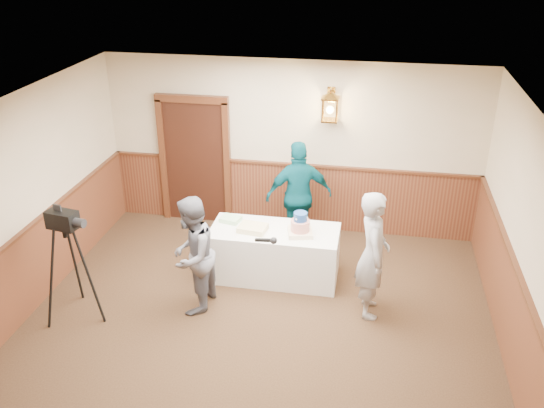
{
  "coord_description": "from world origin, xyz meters",
  "views": [
    {
      "loc": [
        1.25,
        -5.07,
        4.57
      ],
      "look_at": [
        0.01,
        1.7,
        1.25
      ],
      "focal_mm": 38.0,
      "sensor_mm": 36.0,
      "label": 1
    }
  ],
  "objects": [
    {
      "name": "interviewer",
      "position": [
        -0.89,
        0.96,
        0.8
      ],
      "size": [
        1.48,
        0.82,
        1.59
      ],
      "rotation": [
        0.0,
        0.0,
        -1.66
      ],
      "color": "slate",
      "rests_on": "ground"
    },
    {
      "name": "assistant_p",
      "position": [
        0.22,
        2.84,
        0.87
      ],
      "size": [
        1.1,
        0.73,
        1.74
      ],
      "primitive_type": "imported",
      "rotation": [
        0.0,
        0.0,
        3.47
      ],
      "color": "#084754",
      "rests_on": "ground"
    },
    {
      "name": "tiered_cake",
      "position": [
        0.38,
        1.84,
        0.88
      ],
      "size": [
        0.39,
        0.39,
        0.34
      ],
      "rotation": [
        0.0,
        0.0,
        0.21
      ],
      "color": "beige",
      "rests_on": "display_table"
    },
    {
      "name": "sheet_cake_yellow",
      "position": [
        -0.29,
        1.83,
        0.79
      ],
      "size": [
        0.42,
        0.34,
        0.08
      ],
      "primitive_type": "cube",
      "rotation": [
        0.0,
        0.0,
        -0.13
      ],
      "color": "#E8D08B",
      "rests_on": "display_table"
    },
    {
      "name": "baker",
      "position": [
        1.38,
        1.28,
        0.86
      ],
      "size": [
        0.49,
        0.67,
        1.72
      ],
      "primitive_type": "imported",
      "rotation": [
        0.0,
        0.0,
        1.7
      ],
      "color": "gray",
      "rests_on": "ground"
    },
    {
      "name": "tv_camera_rig",
      "position": [
        -2.33,
        0.51,
        0.68
      ],
      "size": [
        0.59,
        0.55,
        1.51
      ],
      "rotation": [
        0.0,
        0.0,
        -0.18
      ],
      "color": "black",
      "rests_on": "ground"
    },
    {
      "name": "ground",
      "position": [
        0.0,
        0.0,
        0.0
      ],
      "size": [
        7.0,
        7.0,
        0.0
      ],
      "primitive_type": "plane",
      "color": "#332013",
      "rests_on": "ground"
    },
    {
      "name": "sheet_cake_green",
      "position": [
        -0.66,
        2.05,
        0.78
      ],
      "size": [
        0.32,
        0.28,
        0.06
      ],
      "primitive_type": "cube",
      "rotation": [
        0.0,
        0.0,
        -0.23
      ],
      "color": "#A7EBA6",
      "rests_on": "display_table"
    },
    {
      "name": "room_shell",
      "position": [
        -0.05,
        0.45,
        1.52
      ],
      "size": [
        6.02,
        7.02,
        2.81
      ],
      "color": "#BEB08F",
      "rests_on": "ground"
    },
    {
      "name": "display_table",
      "position": [
        0.01,
        1.9,
        0.38
      ],
      "size": [
        1.8,
        0.8,
        0.75
      ],
      "primitive_type": "cube",
      "color": "white",
      "rests_on": "ground"
    }
  ]
}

